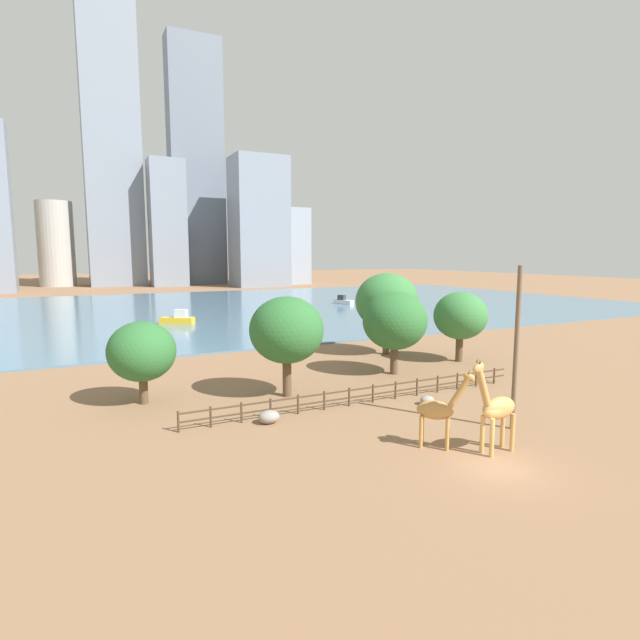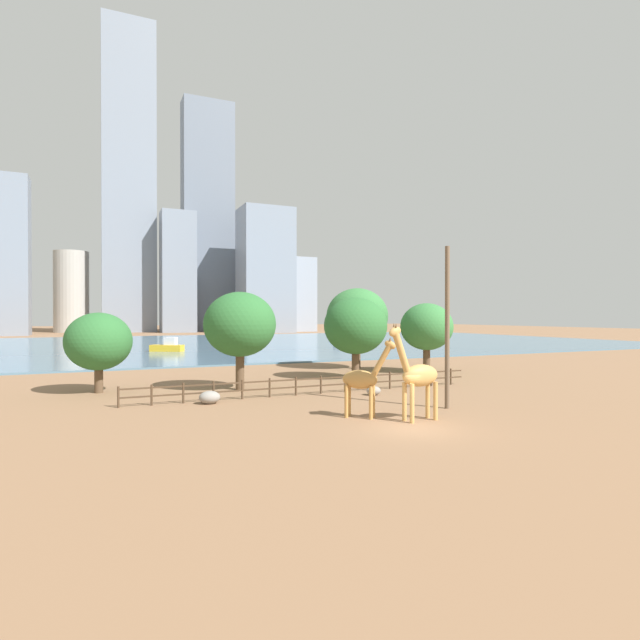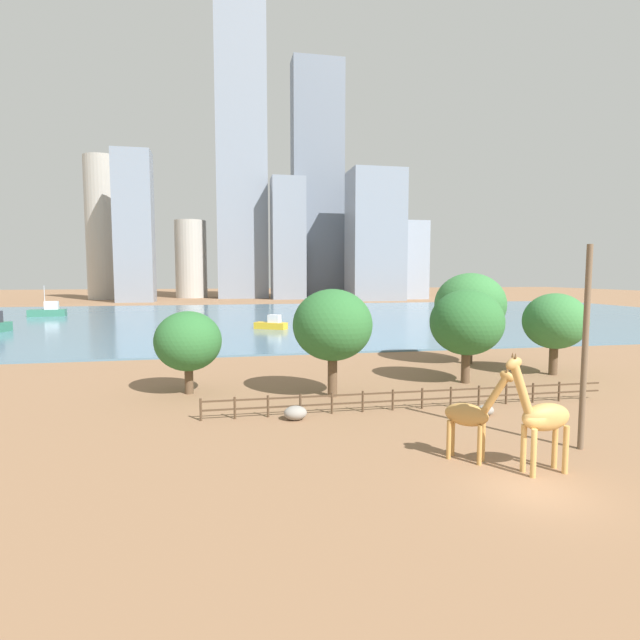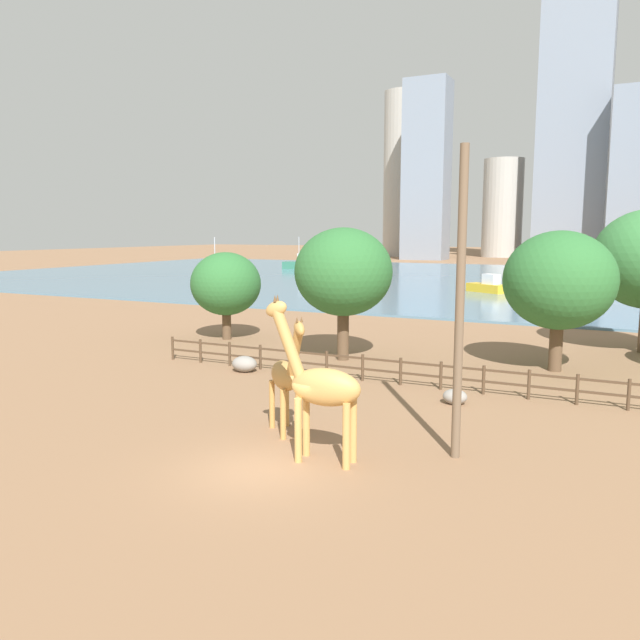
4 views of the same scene
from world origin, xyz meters
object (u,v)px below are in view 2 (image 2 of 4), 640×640
(tree_right_tall, at_px, (357,316))
(boat_sailboat, at_px, (339,339))
(utility_pole, at_px, (447,327))
(tree_left_large, at_px, (356,326))
(tree_left_small, at_px, (99,342))
(boulder_near_fence, at_px, (374,391))
(giraffe_companion, at_px, (417,375))
(boulder_by_pole, at_px, (210,397))
(tree_center_broad, at_px, (240,325))
(boat_tug, at_px, (168,347))
(tree_right_small, at_px, (427,327))
(giraffe_tall, at_px, (363,379))

(tree_right_tall, distance_m, boat_sailboat, 51.54)
(utility_pole, bearing_deg, tree_right_tall, 75.33)
(tree_left_large, relative_size, tree_left_small, 1.24)
(boulder_near_fence, bearing_deg, giraffe_companion, -104.64)
(utility_pole, distance_m, boulder_by_pole, 15.42)
(tree_left_small, height_order, boat_sailboat, tree_left_small)
(giraffe_companion, bearing_deg, boulder_by_pole, -51.14)
(tree_center_broad, bearing_deg, boat_tug, 90.21)
(tree_right_small, bearing_deg, tree_right_tall, 125.88)
(boulder_near_fence, distance_m, tree_center_broad, 11.12)
(utility_pole, xyz_separation_m, tree_left_small, (-19.19, 15.16, -1.18))
(giraffe_tall, bearing_deg, boulder_near_fence, 99.08)
(tree_right_small, relative_size, boat_sailboat, 1.55)
(boulder_near_fence, distance_m, boulder_by_pole, 11.31)
(tree_left_small, height_order, boat_tug, tree_left_small)
(giraffe_companion, height_order, tree_left_large, tree_left_large)
(tree_left_small, relative_size, boat_sailboat, 1.32)
(boat_tug, bearing_deg, tree_center_broad, 121.48)
(giraffe_companion, distance_m, boulder_near_fence, 8.89)
(tree_left_large, bearing_deg, giraffe_tall, -116.69)
(boat_sailboat, distance_m, boat_tug, 39.38)
(tree_left_large, distance_m, tree_center_broad, 11.24)
(tree_left_large, distance_m, boat_sailboat, 60.13)
(tree_center_broad, xyz_separation_m, boat_sailboat, (36.15, 56.71, -4.10))
(tree_right_tall, distance_m, tree_left_small, 26.06)
(tree_center_broad, bearing_deg, utility_pole, -52.72)
(giraffe_companion, distance_m, tree_right_small, 23.16)
(giraffe_companion, xyz_separation_m, boat_sailboat, (30.41, 71.37, -1.61))
(tree_right_small, bearing_deg, utility_pole, -122.46)
(giraffe_tall, bearing_deg, tree_left_small, 173.91)
(tree_center_broad, distance_m, tree_left_small, 10.17)
(tree_left_large, bearing_deg, boat_sailboat, 65.25)
(tree_left_large, height_order, tree_right_tall, tree_right_tall)
(tree_left_small, distance_m, boat_sailboat, 70.90)
(boulder_near_fence, height_order, boat_sailboat, boat_sailboat)
(utility_pole, distance_m, tree_right_small, 19.11)
(tree_right_tall, xyz_separation_m, tree_left_small, (-25.01, -7.09, -1.83))
(giraffe_tall, height_order, tree_left_large, tree_left_large)
(tree_left_small, relative_size, boat_tug, 1.15)
(boat_sailboat, bearing_deg, giraffe_tall, -51.57)
(giraffe_companion, relative_size, boat_tug, 1.03)
(giraffe_companion, height_order, tree_right_tall, tree_right_tall)
(utility_pole, bearing_deg, boat_tug, 100.11)
(boulder_near_fence, height_order, tree_right_tall, tree_right_tall)
(boulder_near_fence, relative_size, tree_right_small, 0.15)
(giraffe_companion, xyz_separation_m, utility_pole, (3.72, 2.24, 2.46))
(boat_tug, bearing_deg, giraffe_companion, 127.26)
(tree_left_small, bearing_deg, boulder_by_pole, -50.40)
(tree_right_tall, bearing_deg, tree_left_small, -164.18)
(tree_left_large, bearing_deg, utility_pole, -96.10)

